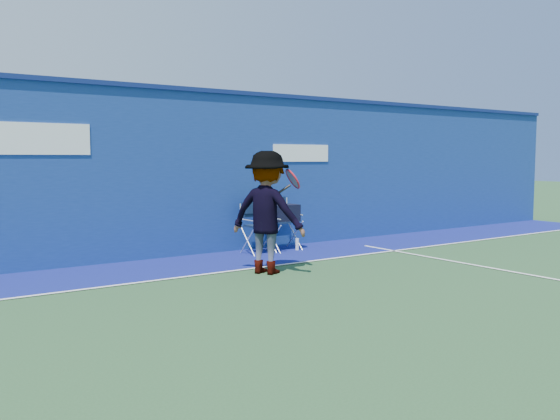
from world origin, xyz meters
TOP-DOWN VIEW (x-y plane):
  - ground at (0.00, 0.00)m, footprint 80.00×80.00m
  - stadium_wall at (-0.00, 5.20)m, footprint 24.00×0.50m
  - out_of_bounds_strip at (0.00, 4.10)m, footprint 24.00×1.80m
  - court_lines at (0.00, 0.60)m, footprint 24.00×12.00m
  - directors_chair_left at (2.25, 4.49)m, footprint 0.58×0.53m
  - directors_chair_right at (2.83, 4.60)m, footprint 0.61×0.55m
  - water_bottle at (3.03, 4.36)m, footprint 0.07×0.07m
  - tennis_player at (1.30, 2.79)m, footprint 1.22×1.42m

SIDE VIEW (x-z plane):
  - ground at x=0.00m, z-range 0.00..0.00m
  - out_of_bounds_strip at x=0.00m, z-range 0.00..0.01m
  - court_lines at x=0.00m, z-range 0.01..0.01m
  - water_bottle at x=3.03m, z-range 0.00..0.24m
  - directors_chair_left at x=2.25m, z-range -0.16..0.81m
  - directors_chair_right at x=2.83m, z-range -0.08..0.94m
  - tennis_player at x=1.30m, z-range 0.00..1.91m
  - stadium_wall at x=0.00m, z-range 0.01..3.09m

